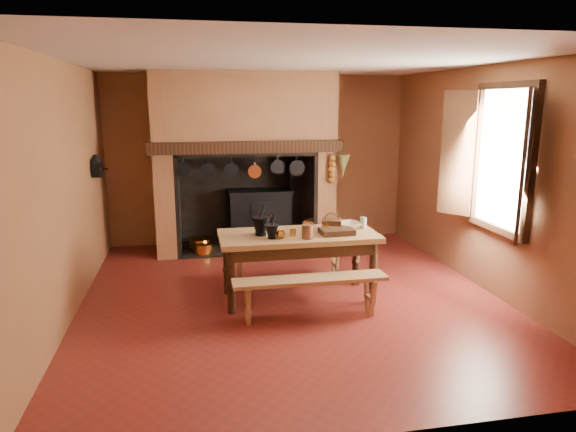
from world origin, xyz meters
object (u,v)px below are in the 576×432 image
(work_table, at_px, (298,244))
(mixing_bowl, at_px, (348,225))
(iron_range, at_px, (260,216))
(bench_front, at_px, (310,288))
(coffee_grinder, at_px, (308,228))
(wicker_basket, at_px, (332,224))

(work_table, relative_size, mixing_bowl, 6.22)
(iron_range, bearing_deg, bench_front, -87.69)
(work_table, xyz_separation_m, bench_front, (-0.00, -0.63, -0.33))
(coffee_grinder, xyz_separation_m, mixing_bowl, (0.55, 0.18, -0.04))
(work_table, bearing_deg, coffee_grinder, -23.44)
(mixing_bowl, height_order, wicker_basket, wicker_basket)
(iron_range, height_order, mixing_bowl, iron_range)
(work_table, distance_m, coffee_grinder, 0.24)
(bench_front, height_order, coffee_grinder, coffee_grinder)
(wicker_basket, bearing_deg, mixing_bowl, 28.26)
(coffee_grinder, bearing_deg, iron_range, 109.03)
(bench_front, bearing_deg, mixing_bowl, 49.12)
(bench_front, distance_m, wicker_basket, 1.00)
(coffee_grinder, bearing_deg, wicker_basket, 37.00)
(mixing_bowl, bearing_deg, bench_front, -130.88)
(mixing_bowl, bearing_deg, iron_range, 108.43)
(bench_front, bearing_deg, work_table, 90.00)
(iron_range, relative_size, bench_front, 0.94)
(wicker_basket, bearing_deg, bench_front, -102.89)
(work_table, bearing_deg, iron_range, 92.89)
(mixing_bowl, xyz_separation_m, wicker_basket, (-0.22, -0.04, 0.04))
(work_table, height_order, bench_front, work_table)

